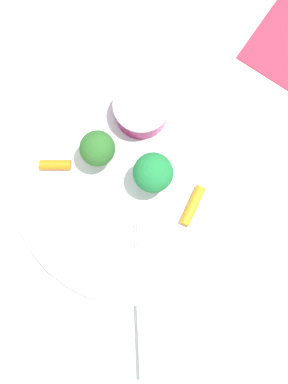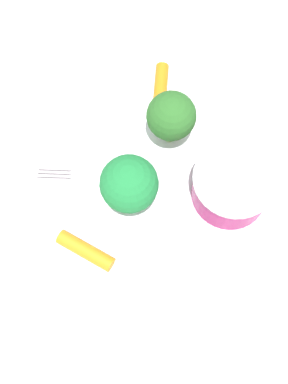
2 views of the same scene
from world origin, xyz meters
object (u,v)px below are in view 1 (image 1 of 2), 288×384
broccoli_floret_1 (97,149)px  fork (139,297)px  broccoli_floret_0 (153,173)px  carrot_stick_1 (193,206)px  sauce_cup (141,110)px  plate (134,181)px  carrot_stick_0 (55,165)px

broccoli_floret_1 → fork: 0.17m
broccoli_floret_0 → carrot_stick_1: 0.06m
sauce_cup → broccoli_floret_1: size_ratio=1.13×
carrot_stick_1 → broccoli_floret_1: bearing=81.7°
plate → broccoli_floret_1: bearing=76.0°
plate → carrot_stick_0: (-0.02, 0.09, 0.01)m
sauce_cup → carrot_stick_1: 0.13m
broccoli_floret_1 → fork: bearing=-143.5°
carrot_stick_0 → plate: bearing=-80.0°
broccoli_floret_1 → carrot_stick_0: size_ratio=1.61×
sauce_cup → broccoli_floret_0: size_ratio=1.06×
fork → carrot_stick_0: bearing=53.4°
sauce_cup → broccoli_floret_1: (-0.07, 0.03, 0.02)m
plate → sauce_cup: (0.08, 0.02, 0.02)m
plate → sauce_cup: bearing=14.7°
broccoli_floret_0 → broccoli_floret_1: broccoli_floret_0 is taller
sauce_cup → carrot_stick_0: sauce_cup is taller
broccoli_floret_0 → fork: broccoli_floret_0 is taller
sauce_cup → carrot_stick_1: bearing=-131.7°
broccoli_floret_0 → carrot_stick_0: bearing=101.7°
broccoli_floret_1 → carrot_stick_1: broccoli_floret_1 is taller
sauce_cup → broccoli_floret_0: (-0.07, -0.04, 0.02)m
broccoli_floret_0 → carrot_stick_1: bearing=-103.6°
carrot_stick_1 → fork: (-0.12, 0.02, -0.00)m
broccoli_floret_0 → plate: bearing=109.6°
sauce_cup → carrot_stick_1: sauce_cup is taller
plate → carrot_stick_1: 0.08m
sauce_cup → fork: (-0.20, -0.07, -0.02)m
sauce_cup → broccoli_floret_1: broccoli_floret_1 is taller
plate → fork: size_ratio=1.78×
carrot_stick_1 → plate: bearing=85.5°
broccoli_floret_1 → carrot_stick_1: 0.13m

